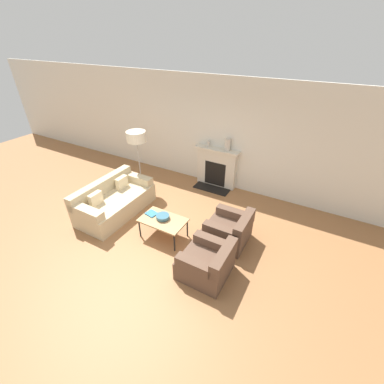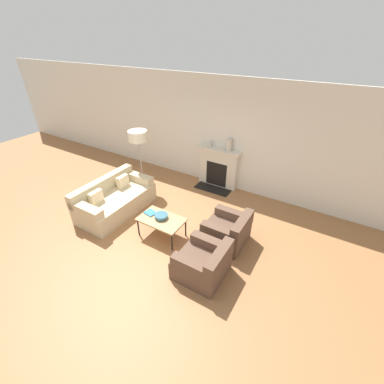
{
  "view_description": "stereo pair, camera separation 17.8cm",
  "coord_description": "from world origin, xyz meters",
  "px_view_note": "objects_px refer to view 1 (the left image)",
  "views": [
    {
      "loc": [
        2.36,
        -2.97,
        3.74
      ],
      "look_at": [
        -0.22,
        1.61,
        0.45
      ],
      "focal_mm": 24.0,
      "sensor_mm": 36.0,
      "label": 1
    },
    {
      "loc": [
        2.51,
        -2.88,
        3.74
      ],
      "look_at": [
        -0.22,
        1.61,
        0.45
      ],
      "focal_mm": 24.0,
      "sensor_mm": 36.0,
      "label": 2
    }
  ],
  "objects_px": {
    "coffee_table": "(163,221)",
    "bowl": "(163,217)",
    "mantel_vase_center_left": "(228,145)",
    "armchair_far": "(229,230)",
    "fireplace": "(216,168)",
    "couch": "(114,201)",
    "floor_lamp": "(137,140)",
    "armchair_near": "(207,263)",
    "mantel_vase_left": "(208,144)",
    "book": "(152,214)"
  },
  "relations": [
    {
      "from": "coffee_table",
      "to": "bowl",
      "type": "xyz_separation_m",
      "value": [
        -0.02,
        0.03,
        0.09
      ]
    },
    {
      "from": "mantel_vase_center_left",
      "to": "armchair_far",
      "type": "bearing_deg",
      "value": -64.72
    },
    {
      "from": "fireplace",
      "to": "couch",
      "type": "relative_size",
      "value": 0.66
    },
    {
      "from": "floor_lamp",
      "to": "mantel_vase_center_left",
      "type": "bearing_deg",
      "value": 31.51
    },
    {
      "from": "couch",
      "to": "armchair_far",
      "type": "bearing_deg",
      "value": -81.98
    },
    {
      "from": "armchair_near",
      "to": "mantel_vase_left",
      "type": "height_order",
      "value": "mantel_vase_left"
    },
    {
      "from": "armchair_far",
      "to": "mantel_vase_center_left",
      "type": "bearing_deg",
      "value": -154.72
    },
    {
      "from": "armchair_near",
      "to": "bowl",
      "type": "bearing_deg",
      "value": -110.65
    },
    {
      "from": "couch",
      "to": "armchair_near",
      "type": "height_order",
      "value": "couch"
    },
    {
      "from": "mantel_vase_center_left",
      "to": "floor_lamp",
      "type": "bearing_deg",
      "value": -148.49
    },
    {
      "from": "couch",
      "to": "bowl",
      "type": "distance_m",
      "value": 1.54
    },
    {
      "from": "couch",
      "to": "armchair_near",
      "type": "xyz_separation_m",
      "value": [
        2.8,
        -0.61,
        -0.03
      ]
    },
    {
      "from": "armchair_near",
      "to": "book",
      "type": "xyz_separation_m",
      "value": [
        -1.58,
        0.49,
        0.18
      ]
    },
    {
      "from": "fireplace",
      "to": "book",
      "type": "height_order",
      "value": "fireplace"
    },
    {
      "from": "armchair_near",
      "to": "book",
      "type": "height_order",
      "value": "armchair_near"
    },
    {
      "from": "mantel_vase_center_left",
      "to": "coffee_table",
      "type": "bearing_deg",
      "value": -96.91
    },
    {
      "from": "fireplace",
      "to": "armchair_near",
      "type": "bearing_deg",
      "value": -67.9
    },
    {
      "from": "book",
      "to": "armchair_near",
      "type": "bearing_deg",
      "value": -6.52
    },
    {
      "from": "couch",
      "to": "floor_lamp",
      "type": "height_order",
      "value": "floor_lamp"
    },
    {
      "from": "armchair_far",
      "to": "mantel_vase_left",
      "type": "relative_size",
      "value": 5.58
    },
    {
      "from": "bowl",
      "to": "floor_lamp",
      "type": "relative_size",
      "value": 0.17
    },
    {
      "from": "coffee_table",
      "to": "bowl",
      "type": "distance_m",
      "value": 0.09
    },
    {
      "from": "fireplace",
      "to": "armchair_near",
      "type": "relative_size",
      "value": 1.45
    },
    {
      "from": "armchair_near",
      "to": "mantel_vase_left",
      "type": "distance_m",
      "value": 3.49
    },
    {
      "from": "bowl",
      "to": "floor_lamp",
      "type": "bearing_deg",
      "value": 141.43
    },
    {
      "from": "mantel_vase_left",
      "to": "mantel_vase_center_left",
      "type": "xyz_separation_m",
      "value": [
        0.55,
        0.0,
        0.08
      ]
    },
    {
      "from": "armchair_near",
      "to": "coffee_table",
      "type": "height_order",
      "value": "armchair_near"
    },
    {
      "from": "fireplace",
      "to": "armchair_near",
      "type": "distance_m",
      "value": 3.25
    },
    {
      "from": "mantel_vase_left",
      "to": "mantel_vase_center_left",
      "type": "bearing_deg",
      "value": 0.0
    },
    {
      "from": "book",
      "to": "floor_lamp",
      "type": "height_order",
      "value": "floor_lamp"
    },
    {
      "from": "armchair_near",
      "to": "coffee_table",
      "type": "xyz_separation_m",
      "value": [
        -1.26,
        0.45,
        0.14
      ]
    },
    {
      "from": "armchair_near",
      "to": "armchair_far",
      "type": "distance_m",
      "value": 1.01
    },
    {
      "from": "armchair_far",
      "to": "armchair_near",
      "type": "bearing_deg",
      "value": -0.0
    },
    {
      "from": "armchair_far",
      "to": "mantel_vase_center_left",
      "type": "height_order",
      "value": "mantel_vase_center_left"
    },
    {
      "from": "couch",
      "to": "bowl",
      "type": "height_order",
      "value": "couch"
    },
    {
      "from": "armchair_far",
      "to": "mantel_vase_center_left",
      "type": "relative_size",
      "value": 2.68
    },
    {
      "from": "coffee_table",
      "to": "armchair_near",
      "type": "bearing_deg",
      "value": -19.82
    },
    {
      "from": "fireplace",
      "to": "mantel_vase_left",
      "type": "relative_size",
      "value": 8.09
    },
    {
      "from": "coffee_table",
      "to": "floor_lamp",
      "type": "xyz_separation_m",
      "value": [
        -1.67,
        1.35,
        1.02
      ]
    },
    {
      "from": "couch",
      "to": "armchair_far",
      "type": "relative_size",
      "value": 2.2
    },
    {
      "from": "couch",
      "to": "floor_lamp",
      "type": "distance_m",
      "value": 1.64
    },
    {
      "from": "fireplace",
      "to": "mantel_vase_center_left",
      "type": "height_order",
      "value": "mantel_vase_center_left"
    },
    {
      "from": "couch",
      "to": "coffee_table",
      "type": "xyz_separation_m",
      "value": [
        1.54,
        -0.16,
        0.11
      ]
    },
    {
      "from": "floor_lamp",
      "to": "bowl",
      "type": "bearing_deg",
      "value": -38.57
    },
    {
      "from": "armchair_near",
      "to": "mantel_vase_center_left",
      "type": "distance_m",
      "value": 3.31
    },
    {
      "from": "floor_lamp",
      "to": "mantel_vase_left",
      "type": "bearing_deg",
      "value": 40.4
    },
    {
      "from": "mantel_vase_center_left",
      "to": "armchair_near",
      "type": "bearing_deg",
      "value": -72.55
    },
    {
      "from": "couch",
      "to": "mantel_vase_center_left",
      "type": "distance_m",
      "value": 3.18
    },
    {
      "from": "coffee_table",
      "to": "armchair_far",
      "type": "bearing_deg",
      "value": 23.81
    },
    {
      "from": "couch",
      "to": "book",
      "type": "bearing_deg",
      "value": -95.69
    }
  ]
}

